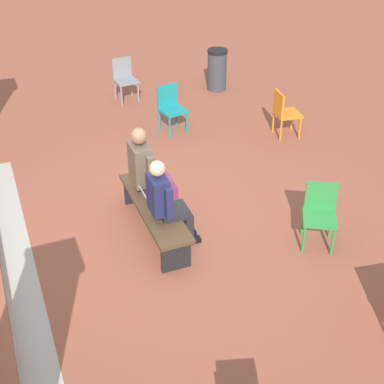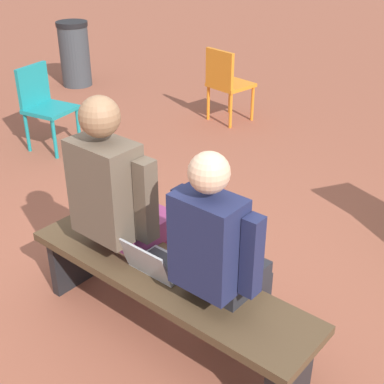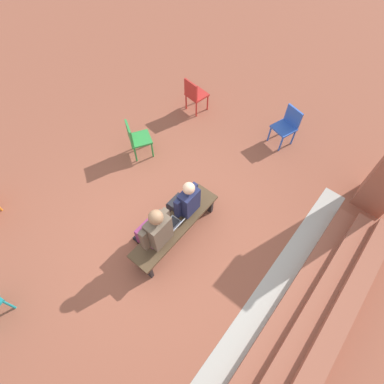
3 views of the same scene
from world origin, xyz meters
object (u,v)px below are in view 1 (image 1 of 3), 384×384
Objects in this scene: person_student at (166,201)px; person_adult at (149,171)px; plastic_chair_far_right at (171,106)px; plastic_chair_far_left at (284,111)px; laptop at (152,199)px; plastic_chair_foreground at (320,211)px; plastic_chair_near_bench_right at (124,77)px; bench at (154,211)px; litter_bin at (217,70)px.

person_adult is at bearing -0.50° from person_student.
plastic_chair_far_right is 2.01m from plastic_chair_far_left.
laptop is (-0.34, 0.08, -0.23)m from person_adult.
person_student is 0.92× the size of person_adult.
plastic_chair_far_left is (2.17, -2.96, -0.21)m from person_student.
plastic_chair_near_bench_right is at bearing 10.47° from plastic_chair_foreground.
plastic_chair_near_bench_right is (5.47, 1.01, 0.00)m from plastic_chair_foreground.
person_adult reaches higher than plastic_chair_foreground.
plastic_chair_far_right is 3.84m from plastic_chair_foreground.
person_adult is 1.65× the size of plastic_chair_foreground.
plastic_chair_far_right is at bearing -20.99° from person_student.
plastic_chair_near_bench_right is (4.44, -0.90, -0.02)m from laptop.
plastic_chair_far_left is at bearing -59.44° from laptop.
laptop is 0.38× the size of plastic_chair_far_right.
person_adult reaches higher than bench.
laptop is 0.37× the size of litter_bin.
plastic_chair_foreground is 1.00× the size of plastic_chair_near_bench_right.
plastic_chair_foreground is 5.34m from litter_bin.
plastic_chair_far_left is 3.04m from plastic_chair_foreground.
plastic_chair_far_right is 1.00× the size of plastic_chair_near_bench_right.
person_adult is at bearing -10.06° from bench.
plastic_chair_far_right is (3.12, -1.20, -0.21)m from person_student.
plastic_chair_far_right reaches higher than bench.
bench is 5.62× the size of laptop.
bench is 3.08m from plastic_chair_far_right.
plastic_chair_near_bench_right is 1.96m from litter_bin.
bench is 4.58m from plastic_chair_near_bench_right.
plastic_chair_far_left is 2.44m from litter_bin.
plastic_chair_near_bench_right is at bearing -9.77° from person_student.
plastic_chair_near_bench_right is at bearing 38.92° from plastic_chair_far_left.
person_student is 3.99× the size of laptop.
laptop is 0.38× the size of plastic_chair_far_left.
plastic_chair_near_bench_right is at bearing 12.37° from plastic_chair_far_right.
person_student is 0.71m from person_adult.
plastic_chair_near_bench_right is (4.49, -0.89, 0.13)m from bench.
plastic_chair_far_right is at bearing -26.30° from person_adult.
plastic_chair_far_left is at bearing -63.77° from person_adult.
person_student is 1.52× the size of plastic_chair_near_bench_right.
laptop is 3.53m from plastic_chair_far_left.
person_student is 1.52× the size of plastic_chair_far_left.
laptop is 0.38× the size of plastic_chair_near_bench_right.
litter_bin is at bearing -47.00° from plastic_chair_far_right.
plastic_chair_far_left and plastic_chair_foreground have the same top height.
person_student reaches higher than plastic_chair_far_right.
person_student is at bearing 179.50° from person_adult.
person_student is 0.43m from laptop.
person_adult is at bearing 144.49° from litter_bin.
plastic_chair_near_bench_right is at bearing -11.23° from bench.
person_student is 1.49× the size of litter_bin.
person_adult is 1.65× the size of plastic_chair_far_left.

